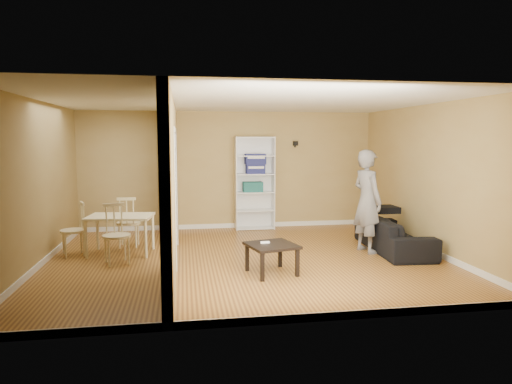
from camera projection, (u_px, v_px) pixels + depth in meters
room_shell at (246, 181)px, 7.47m from camera, size 6.50×6.50×6.50m
partition at (172, 183)px, 7.29m from camera, size 0.22×5.50×2.60m
wall_speaker at (295, 143)px, 10.28m from camera, size 0.10×0.10×0.10m
sofa at (394, 229)px, 8.18m from camera, size 2.10×1.01×0.78m
person at (367, 192)px, 8.00m from camera, size 0.91×0.79×2.13m
bookshelf at (254, 183)px, 10.15m from camera, size 0.86×0.38×2.05m
paper_box_teal at (253, 187)px, 10.10m from camera, size 0.43×0.28×0.22m
paper_box_navy_b at (255, 169)px, 10.06m from camera, size 0.41×0.26×0.21m
paper_box_navy_c at (255, 158)px, 10.04m from camera, size 0.45×0.29×0.23m
coffee_table at (272, 249)px, 6.74m from camera, size 0.67×0.67×0.45m
game_controller at (265, 242)px, 6.79m from camera, size 0.13×0.04×0.03m
dining_table at (120, 220)px, 7.91m from camera, size 1.08×0.72×0.68m
chair_left at (73, 229)px, 7.78m from camera, size 0.55×0.55×0.93m
chair_near at (116, 234)px, 7.28m from camera, size 0.56×0.56×0.97m
chair_far at (128, 221)px, 8.46m from camera, size 0.45×0.45×0.95m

